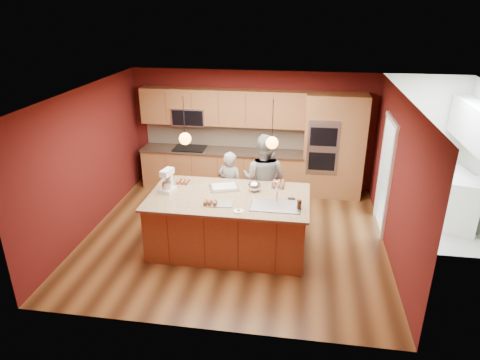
% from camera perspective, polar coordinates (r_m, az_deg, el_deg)
% --- Properties ---
extents(floor, '(5.50, 5.50, 0.00)m').
position_cam_1_polar(floor, '(8.13, -0.75, -7.48)').
color(floor, '#422511').
rests_on(floor, ground).
extents(ceiling, '(5.50, 5.50, 0.00)m').
position_cam_1_polar(ceiling, '(7.15, -0.86, 11.54)').
color(ceiling, silver).
rests_on(ceiling, ground).
extents(wall_back, '(5.50, 0.00, 5.50)m').
position_cam_1_polar(wall_back, '(9.88, 1.59, 6.66)').
color(wall_back, '#501311').
rests_on(wall_back, ground).
extents(wall_front, '(5.50, 0.00, 5.50)m').
position_cam_1_polar(wall_front, '(5.33, -5.25, -8.34)').
color(wall_front, '#501311').
rests_on(wall_front, ground).
extents(wall_left, '(0.00, 5.00, 5.00)m').
position_cam_1_polar(wall_left, '(8.41, -19.64, 2.37)').
color(wall_left, '#501311').
rests_on(wall_left, ground).
extents(wall_right, '(0.00, 5.00, 5.00)m').
position_cam_1_polar(wall_right, '(7.61, 20.08, 0.19)').
color(wall_right, '#501311').
rests_on(wall_right, ground).
extents(cabinet_run, '(3.74, 0.64, 2.30)m').
position_cam_1_polar(cabinet_run, '(9.85, -2.56, 4.38)').
color(cabinet_run, brown).
rests_on(cabinet_run, floor).
extents(oven_column, '(1.30, 0.62, 2.30)m').
position_cam_1_polar(oven_column, '(9.60, 12.37, 4.40)').
color(oven_column, brown).
rests_on(oven_column, floor).
extents(doorway_trim, '(0.08, 1.11, 2.20)m').
position_cam_1_polar(doorway_trim, '(8.45, 18.75, 0.39)').
color(doorway_trim, white).
rests_on(doorway_trim, wall_right).
extents(laundry_room, '(2.60, 2.70, 2.70)m').
position_cam_1_polar(laundry_room, '(8.98, 29.33, 6.04)').
color(laundry_room, beige).
rests_on(laundry_room, ground).
extents(pendant_left, '(0.20, 0.20, 0.80)m').
position_cam_1_polar(pendant_left, '(7.12, -7.33, 5.51)').
color(pendant_left, black).
rests_on(pendant_left, ceiling).
extents(pendant_right, '(0.20, 0.20, 0.80)m').
position_cam_1_polar(pendant_right, '(6.87, 4.29, 5.01)').
color(pendant_right, black).
rests_on(pendant_right, ceiling).
extents(island, '(2.74, 1.53, 1.39)m').
position_cam_1_polar(island, '(7.54, -1.39, -5.58)').
color(island, brown).
rests_on(island, floor).
extents(person_left, '(0.61, 0.49, 1.46)m').
position_cam_1_polar(person_left, '(8.37, -1.33, -0.93)').
color(person_left, black).
rests_on(person_left, floor).
extents(person_right, '(1.04, 0.90, 1.83)m').
position_cam_1_polar(person_right, '(8.22, 3.21, -0.02)').
color(person_right, slate).
rests_on(person_right, floor).
extents(stand_mixer, '(0.27, 0.33, 0.40)m').
position_cam_1_polar(stand_mixer, '(7.55, -9.64, -0.24)').
color(stand_mixer, white).
rests_on(stand_mixer, island).
extents(sheet_cake, '(0.59, 0.51, 0.05)m').
position_cam_1_polar(sheet_cake, '(7.61, -2.13, -0.96)').
color(sheet_cake, silver).
rests_on(sheet_cake, island).
extents(cooling_rack, '(0.43, 0.33, 0.02)m').
position_cam_1_polar(cooling_rack, '(7.05, -2.62, -3.11)').
color(cooling_rack, '#ABADB2').
rests_on(cooling_rack, island).
extents(mixing_bowl, '(0.23, 0.23, 0.19)m').
position_cam_1_polar(mixing_bowl, '(7.48, 1.93, -0.83)').
color(mixing_bowl, silver).
rests_on(mixing_bowl, island).
extents(plate, '(0.17, 0.17, 0.01)m').
position_cam_1_polar(plate, '(6.79, -0.19, -4.16)').
color(plate, white).
rests_on(plate, island).
extents(tumbler, '(0.07, 0.07, 0.15)m').
position_cam_1_polar(tumbler, '(6.92, 7.90, -3.27)').
color(tumbler, '#32190C').
rests_on(tumbler, island).
extents(phone, '(0.12, 0.07, 0.01)m').
position_cam_1_polar(phone, '(7.26, 6.88, -2.48)').
color(phone, black).
rests_on(phone, island).
extents(cupcakes_left, '(0.23, 0.23, 0.07)m').
position_cam_1_polar(cupcakes_left, '(7.90, -7.60, -0.13)').
color(cupcakes_left, '#B1663C').
rests_on(cupcakes_left, island).
extents(cupcakes_rack, '(0.24, 0.16, 0.07)m').
position_cam_1_polar(cupcakes_rack, '(6.99, -3.99, -2.96)').
color(cupcakes_rack, '#B1663C').
rests_on(cupcakes_rack, island).
extents(cupcakes_right, '(0.25, 0.33, 0.07)m').
position_cam_1_polar(cupcakes_right, '(7.72, 5.12, -0.56)').
color(cupcakes_right, '#B1663C').
rests_on(cupcakes_right, island).
extents(washer, '(0.78, 0.79, 1.02)m').
position_cam_1_polar(washer, '(9.16, 27.27, -2.96)').
color(washer, white).
rests_on(washer, floor).
extents(dryer, '(0.70, 0.72, 0.96)m').
position_cam_1_polar(dryer, '(9.75, 25.99, -1.41)').
color(dryer, white).
rests_on(dryer, floor).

